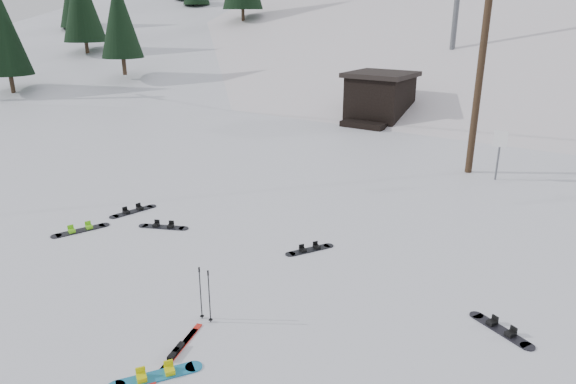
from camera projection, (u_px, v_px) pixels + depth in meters
The scene contains 15 objects.
ground at pixel (156, 330), 9.96m from camera, with size 200.00×200.00×0.00m, color white.
ski_slope at pixel (544, 183), 56.85m from camera, with size 60.00×75.00×45.00m, color white.
ridge_left at pixel (249, 143), 70.16m from camera, with size 34.00×85.00×38.00m, color white.
treeline_left at pixel (217, 66), 59.22m from camera, with size 20.00×64.00×10.00m, color black, non-canonical shape.
utility_pole at pixel (483, 47), 18.27m from camera, with size 2.00×0.26×9.00m.
trail_sign at pixel (500, 146), 18.49m from camera, with size 0.50×0.09×1.85m.
lift_hut at pixel (379, 98), 28.50m from camera, with size 3.40×4.10×2.75m.
hero_snowboard at pixel (156, 376), 8.66m from camera, with size 1.00×1.38×0.11m.
hero_skis at pixel (176, 353), 9.24m from camera, with size 0.68×1.86×0.10m.
ski_poles at pixel (205, 294), 10.08m from camera, with size 0.32×0.08×1.15m.
board_scatter_a at pixel (163, 227), 14.70m from camera, with size 1.38×0.78×0.10m.
board_scatter_b at pixel (133, 211), 15.85m from camera, with size 0.54×1.54×0.11m.
board_scatter_c at pixel (81, 230), 14.46m from camera, with size 0.74×1.54×0.11m.
board_scatter_d at pixel (501, 330), 9.92m from camera, with size 1.34×0.80×0.10m.
board_scatter_f at pixel (310, 249), 13.28m from camera, with size 0.81×1.25×0.10m.
Camera 1 is at (6.90, -5.60, 5.82)m, focal length 32.00 mm.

